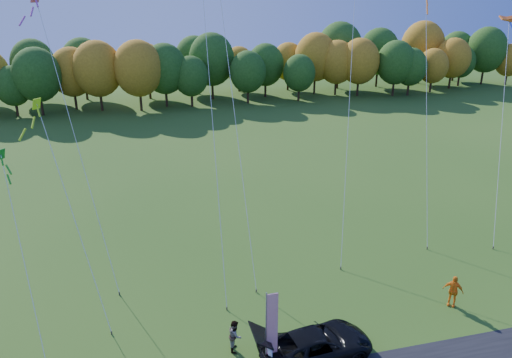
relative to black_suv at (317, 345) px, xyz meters
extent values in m
plane|color=#274F14|center=(-1.36, 0.62, -0.78)|extent=(160.00, 160.00, 0.00)
imported|color=black|center=(0.00, 0.00, 0.00)|extent=(5.87, 3.25, 1.55)
imported|color=white|center=(-2.43, -0.36, 0.03)|extent=(0.49, 0.65, 1.61)
imported|color=gray|center=(-3.69, 1.60, 0.06)|extent=(0.80, 0.94, 1.68)
imported|color=orange|center=(8.95, 2.17, 0.17)|extent=(1.14, 1.09, 1.90)
cylinder|color=#999999|center=(-2.62, -0.31, 1.43)|extent=(0.06, 0.06, 4.42)
cube|color=red|center=(-2.35, -0.30, 1.88)|extent=(0.55, 0.04, 3.32)
cube|color=navy|center=(-2.35, -0.27, 3.10)|extent=(0.55, 0.03, 0.86)
cylinder|color=#4C3F33|center=(-1.47, 6.08, -0.68)|extent=(0.08, 0.08, 0.20)
cylinder|color=#4C3F33|center=(4.37, 7.21, -0.68)|extent=(0.08, 0.08, 0.20)
cylinder|color=#4C3F33|center=(-3.49, 4.83, -0.68)|extent=(0.08, 0.08, 0.20)
cylinder|color=#4C3F33|center=(15.57, 7.08, -0.68)|extent=(0.08, 0.08, 0.20)
cube|color=#DE5C18|center=(19.97, 14.71, 13.73)|extent=(3.13, 1.09, 1.20)
cylinder|color=#4C3F33|center=(-9.72, 4.26, -0.68)|extent=(0.08, 0.08, 0.20)
cube|color=#BEFF1A|center=(-12.34, 8.98, 10.52)|extent=(0.98, 0.98, 1.16)
cube|color=#168421|center=(-14.46, 8.89, 8.00)|extent=(1.01, 1.01, 1.19)
cylinder|color=#4C3F33|center=(11.16, 8.16, -0.68)|extent=(0.08, 0.08, 0.20)
cylinder|color=#4C3F33|center=(-9.34, 7.78, -0.68)|extent=(0.08, 0.08, 0.20)
camera|label=1|loc=(-7.56, -18.10, 16.36)|focal=35.00mm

